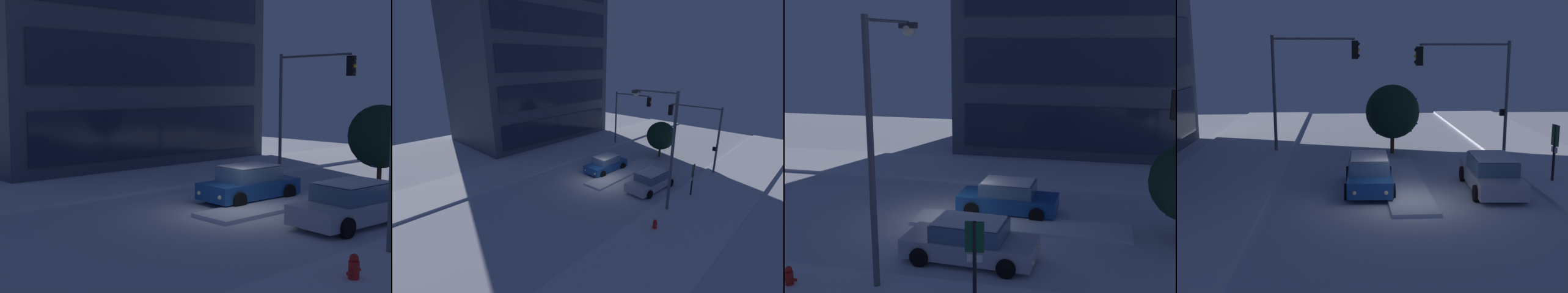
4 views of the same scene
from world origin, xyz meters
TOP-DOWN VIEW (x-y plane):
  - ground at (0.00, 0.00)m, footprint 52.00×52.00m
  - curb_strip_near at (0.00, -8.15)m, footprint 52.00×5.20m
  - curb_strip_far at (0.00, 8.15)m, footprint 52.00×5.20m
  - median_strip at (2.86, -0.07)m, footprint 9.00×1.80m
  - office_tower_main at (5.49, 17.79)m, footprint 18.15×11.80m
  - car_near at (1.65, -3.68)m, footprint 4.81×2.31m
  - car_far at (2.07, 1.45)m, footprint 4.48×2.13m
  - traffic_light_corner_far_right at (9.83, 4.48)m, footprint 0.32×4.89m
  - traffic_light_corner_near_right at (8.37, -4.38)m, footprint 0.32×5.19m
  - street_lamp_arched at (-0.63, -5.49)m, footprint 0.56×3.43m
  - fire_hydrant at (-3.33, -6.97)m, footprint 0.48×0.26m
  - parking_info_sign at (2.57, -6.70)m, footprint 0.55×0.12m
  - decorated_tree_median at (9.27, -0.22)m, footprint 3.01×3.01m

SIDE VIEW (x-z plane):
  - ground at x=0.00m, z-range 0.00..0.00m
  - curb_strip_near at x=0.00m, z-range 0.00..0.14m
  - curb_strip_far at x=0.00m, z-range 0.00..0.14m
  - median_strip at x=2.86m, z-range 0.00..0.14m
  - fire_hydrant at x=-3.33m, z-range -0.02..0.73m
  - car_far at x=2.07m, z-range -0.04..1.46m
  - car_near at x=1.65m, z-range -0.04..1.46m
  - parking_info_sign at x=2.57m, z-range 0.37..3.00m
  - decorated_tree_median at x=9.27m, z-range 0.43..4.31m
  - traffic_light_corner_near_right at x=8.37m, z-range 1.20..7.44m
  - traffic_light_corner_far_right at x=9.83m, z-range 1.31..7.86m
  - street_lamp_arched at x=-0.63m, z-range 1.24..9.58m
  - office_tower_main at x=5.49m, z-range 0.00..28.89m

